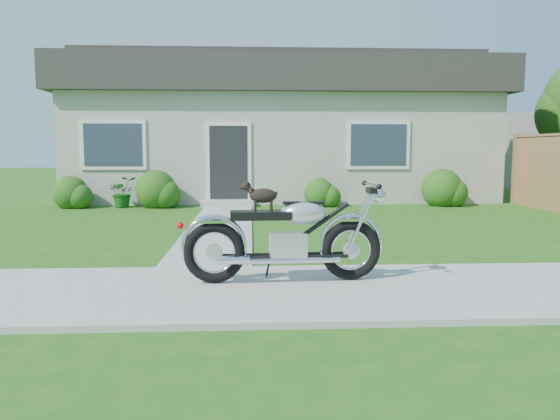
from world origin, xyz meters
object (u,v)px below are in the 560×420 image
object	(u,v)px
potted_plant_left	(123,192)
potted_plant_right	(318,191)
house	(279,128)
motorcycle_with_dog	(288,237)

from	to	relation	value
potted_plant_left	potted_plant_right	xyz separation A→B (m)	(5.03, 0.00, 0.00)
potted_plant_left	house	bearing A→B (deg)	39.42
potted_plant_right	motorcycle_with_dog	bearing A→B (deg)	-99.28
potted_plant_left	potted_plant_right	distance (m)	5.03
potted_plant_left	potted_plant_right	world-z (taller)	potted_plant_right
house	motorcycle_with_dog	bearing A→B (deg)	-92.50
potted_plant_right	motorcycle_with_dog	world-z (taller)	motorcycle_with_dog
motorcycle_with_dog	potted_plant_left	bearing A→B (deg)	111.23
house	potted_plant_right	size ratio (longest dim) A/B	15.88
house	potted_plant_left	xyz separation A→B (m)	(-4.19, -3.44, -1.76)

